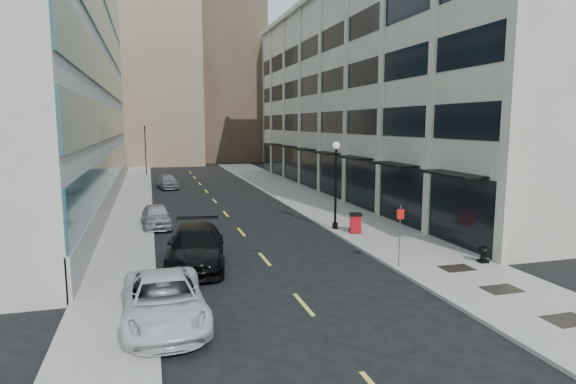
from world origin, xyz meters
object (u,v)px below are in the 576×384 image
traffic_signal (145,129)px  urn_planter (483,253)px  car_silver_sedan (156,216)px  trash_bin (355,222)px  car_black_pickup (196,247)px  car_white_van (164,300)px  lamppost (336,177)px  sign_post (400,228)px  car_grey_sedan (168,181)px

traffic_signal → urn_planter: 46.47m
car_silver_sedan → urn_planter: bearing=-44.7°
car_silver_sedan → trash_bin: car_silver_sedan is taller
car_silver_sedan → urn_planter: 18.82m
car_silver_sedan → car_black_pickup: bearing=-82.9°
car_white_van → car_black_pickup: (1.60, 6.17, 0.11)m
traffic_signal → car_white_van: traffic_signal is taller
car_silver_sedan → lamppost: bearing=-24.5°
trash_bin → car_silver_sedan: bearing=170.9°
lamppost → urn_planter: size_ratio=7.09×
car_black_pickup → car_silver_sedan: 9.01m
lamppost → sign_post: bearing=-91.1°
trash_bin → urn_planter: (3.13, -7.11, -0.16)m
car_black_pickup → lamppost: size_ratio=1.15×
car_white_van → urn_planter: size_ratio=7.43×
car_grey_sedan → car_silver_sedan: bearing=-101.3°
lamppost → trash_bin: bearing=-62.6°
car_white_van → car_silver_sedan: bearing=88.9°
car_black_pickup → trash_bin: size_ratio=5.36×
traffic_signal → lamppost: traffic_signal is taller
car_black_pickup → car_grey_sedan: car_black_pickup is taller
traffic_signal → urn_planter: traffic_signal is taller
lamppost → urn_planter: (3.83, -8.46, -2.66)m
car_white_van → urn_planter: bearing=9.2°
car_grey_sedan → urn_planter: size_ratio=5.68×
car_silver_sedan → lamppost: (10.26, -4.01, 2.54)m
car_white_van → sign_post: (10.10, 3.06, 1.11)m
lamppost → car_black_pickup: bearing=-150.7°
urn_planter → traffic_signal: bearing=108.7°
urn_planter → car_grey_sedan: bearing=112.5°
sign_post → trash_bin: bearing=91.8°
traffic_signal → sign_post: 44.75m
traffic_signal → sign_post: traffic_signal is taller
lamppost → car_white_van: bearing=-132.9°
sign_post → urn_planter: (3.99, -0.49, -1.28)m
traffic_signal → lamppost: (10.96, -35.29, -2.45)m
traffic_signal → car_silver_sedan: (0.70, -31.28, -4.99)m
traffic_signal → urn_planter: bearing=-71.3°
car_grey_sedan → lamppost: 24.13m
car_white_van → urn_planter: (14.09, 2.56, -0.17)m
car_silver_sedan → car_grey_sedan: size_ratio=1.00×
trash_bin → sign_post: (-0.86, -6.61, 1.13)m
car_grey_sedan → lamppost: (8.89, -22.29, 2.54)m
sign_post → traffic_signal: bearing=113.2°
traffic_signal → car_white_van: size_ratio=1.26×
car_black_pickup → lamppost: lamppost is taller
trash_bin → lamppost: (-0.70, 1.36, 2.51)m
car_silver_sedan → urn_planter: car_silver_sedan is taller
traffic_signal → car_black_pickup: bearing=-86.7°
car_white_van → urn_planter: 14.32m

